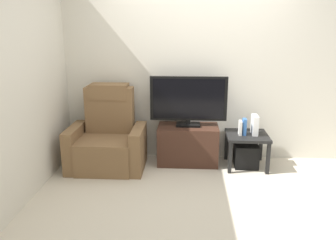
{
  "coord_description": "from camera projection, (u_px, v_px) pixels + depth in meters",
  "views": [
    {
      "loc": [
        -0.15,
        -3.66,
        1.86
      ],
      "look_at": [
        -0.39,
        0.5,
        0.7
      ],
      "focal_mm": 37.29,
      "sensor_mm": 36.0,
      "label": 1
    }
  ],
  "objects": [
    {
      "name": "subwoofer_box",
      "position": [
        246.0,
        155.0,
        4.66
      ],
      "size": [
        0.31,
        0.31,
        0.31
      ],
      "primitive_type": "cube",
      "color": "black",
      "rests_on": "ground"
    },
    {
      "name": "television",
      "position": [
        188.0,
        100.0,
        4.61
      ],
      "size": [
        1.02,
        0.2,
        0.67
      ],
      "color": "black",
      "rests_on": "tv_stand"
    },
    {
      "name": "recliner_armchair",
      "position": [
        108.0,
        139.0,
        4.62
      ],
      "size": [
        0.98,
        0.78,
        1.08
      ],
      "rotation": [
        0.0,
        0.0,
        0.02
      ],
      "color": "brown",
      "rests_on": "ground"
    },
    {
      "name": "wall_back",
      "position": [
        200.0,
        66.0,
        4.74
      ],
      "size": [
        6.4,
        0.06,
        2.6
      ],
      "primitive_type": "cube",
      "color": "beige",
      "rests_on": "ground"
    },
    {
      "name": "game_console",
      "position": [
        255.0,
        125.0,
        4.55
      ],
      "size": [
        0.07,
        0.2,
        0.26
      ],
      "primitive_type": "cube",
      "color": "white",
      "rests_on": "side_table"
    },
    {
      "name": "book_leftmost",
      "position": [
        240.0,
        128.0,
        4.54
      ],
      "size": [
        0.04,
        0.12,
        0.19
      ],
      "primitive_type": "cube",
      "color": "white",
      "rests_on": "side_table"
    },
    {
      "name": "ground_plane",
      "position": [
        200.0,
        191.0,
        4.01
      ],
      "size": [
        6.4,
        6.4,
        0.0
      ],
      "primitive_type": "plane",
      "color": "beige"
    },
    {
      "name": "tv_stand",
      "position": [
        188.0,
        144.0,
        4.75
      ],
      "size": [
        0.81,
        0.45,
        0.52
      ],
      "color": "#3D2319",
      "rests_on": "ground"
    },
    {
      "name": "wall_side",
      "position": [
        28.0,
        77.0,
        3.77
      ],
      "size": [
        0.06,
        4.48,
        2.6
      ],
      "primitive_type": "cube",
      "color": "beige",
      "rests_on": "ground"
    },
    {
      "name": "book_middle",
      "position": [
        244.0,
        127.0,
        4.54
      ],
      "size": [
        0.05,
        0.1,
        0.22
      ],
      "primitive_type": "cube",
      "color": "#3366B2",
      "rests_on": "side_table"
    },
    {
      "name": "side_table",
      "position": [
        247.0,
        139.0,
        4.6
      ],
      "size": [
        0.54,
        0.54,
        0.45
      ],
      "color": "black",
      "rests_on": "ground"
    }
  ]
}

